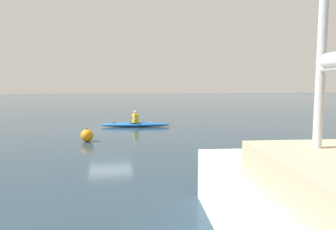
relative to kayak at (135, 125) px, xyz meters
name	(u,v)px	position (x,y,z in m)	size (l,w,h in m)	color
ground_plane	(110,129)	(1.56, 0.75, -0.14)	(160.00, 160.00, 0.00)	#233847
kayak	(135,125)	(0.00, 0.00, 0.00)	(4.40, 1.23, 0.28)	#1959A5
kayaker	(135,118)	(0.01, 0.00, 0.44)	(0.58, 2.47, 0.74)	yellow
mooring_buoy_channel_marker	(87,135)	(2.60, 4.52, 0.15)	(0.57, 0.57, 0.62)	orange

